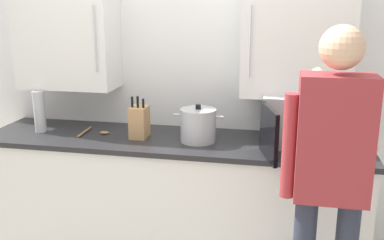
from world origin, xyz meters
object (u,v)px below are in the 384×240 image
Objects in this scene: microwave_oven at (298,120)px; person_figure at (330,171)px; thermos_flask at (39,111)px; wooden_spoon at (94,132)px; knife_block at (139,122)px; stock_pot at (198,125)px.

person_figure reaches higher than microwave_oven.
microwave_oven reaches higher than thermos_flask.
wooden_spoon is 0.36m from knife_block.
microwave_oven is 1.40m from wooden_spoon.
knife_block is (-0.41, 0.01, -0.00)m from stock_pot.
knife_block is at bearing 178.73° from stock_pot.
wooden_spoon is at bearing -178.85° from microwave_oven.
microwave_oven reaches higher than stock_pot.
person_figure is at bearing -80.35° from microwave_oven.
wooden_spoon is at bearing 154.14° from person_figure.
microwave_oven is 0.40× the size of person_figure.
knife_block is 1.38m from person_figure.
stock_pot is 1.41× the size of wooden_spoon.
microwave_oven is 1.79m from thermos_flask.
microwave_oven is 2.34× the size of thermos_flask.
thermos_flask is (-0.74, -0.01, 0.04)m from knife_block.
stock_pot is at bearing -1.27° from knife_block.
microwave_oven is 2.37× the size of knife_block.
stock_pot is 1.13× the size of thermos_flask.
microwave_oven reaches higher than wooden_spoon.
person_figure is at bearing -20.24° from thermos_flask.
person_figure is (0.77, -0.71, 0.01)m from stock_pot.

